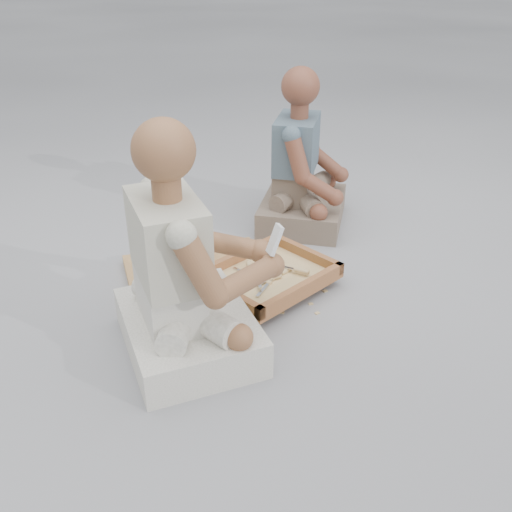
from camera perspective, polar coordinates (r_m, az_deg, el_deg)
ground at (r=2.30m, az=1.99°, el=-8.06°), size 60.00×60.00×0.00m
carved_panel at (r=2.71m, az=-5.89°, el=-1.42°), size 0.75×0.61×0.04m
tool_tray at (r=2.57m, az=1.30°, el=-2.01°), size 0.60×0.51×0.07m
chisel_0 at (r=2.62m, az=-0.66°, el=-1.18°), size 0.13×0.20×0.02m
chisel_1 at (r=2.58m, az=4.12°, el=-1.39°), size 0.12×0.20×0.02m
chisel_2 at (r=2.54m, az=1.67°, el=-2.25°), size 0.20×0.12×0.02m
chisel_3 at (r=2.70m, az=1.05°, el=0.18°), size 0.15×0.19×0.02m
chisel_4 at (r=2.58m, az=2.74°, el=-1.64°), size 0.22×0.05×0.02m
chisel_5 at (r=2.58m, az=-0.50°, el=-1.31°), size 0.09×0.21×0.02m
chisel_6 at (r=2.53m, az=1.34°, el=-2.25°), size 0.22×0.06×0.02m
chisel_7 at (r=2.67m, az=0.92°, el=-0.22°), size 0.07×0.22×0.02m
chisel_8 at (r=2.53m, az=0.49°, el=-2.37°), size 0.07×0.22×0.02m
wood_chip_0 at (r=2.44m, az=-5.02°, el=-5.81°), size 0.02×0.02×0.00m
wood_chip_1 at (r=2.69m, az=1.46°, el=-1.99°), size 0.02×0.02×0.00m
wood_chip_2 at (r=2.64m, az=3.91°, el=-2.81°), size 0.02×0.02×0.00m
wood_chip_3 at (r=2.60m, az=6.94°, el=-3.49°), size 0.02×0.02×0.00m
wood_chip_4 at (r=2.45m, az=6.14°, el=-5.70°), size 0.02×0.02×0.00m
wood_chip_5 at (r=2.55m, az=3.60°, el=-3.99°), size 0.02×0.02×0.00m
wood_chip_6 at (r=2.44m, az=2.61°, el=-5.67°), size 0.02×0.02×0.00m
wood_chip_7 at (r=2.60m, az=3.16°, el=-3.24°), size 0.02×0.02×0.00m
wood_chip_8 at (r=2.50m, az=5.50°, el=-4.79°), size 0.02×0.02×0.00m
craftsman at (r=2.09m, az=-7.24°, el=-2.34°), size 0.66×0.67×0.91m
companion at (r=3.12m, az=4.60°, el=8.15°), size 0.69×0.68×0.85m
mobile_phone at (r=2.08m, az=1.90°, el=1.66°), size 0.06×0.06×0.11m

